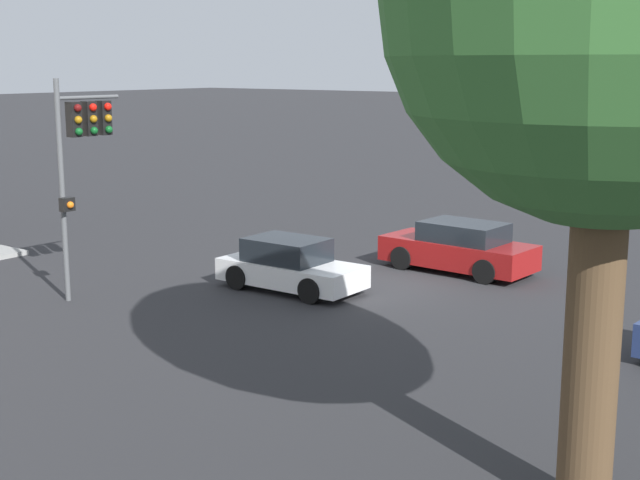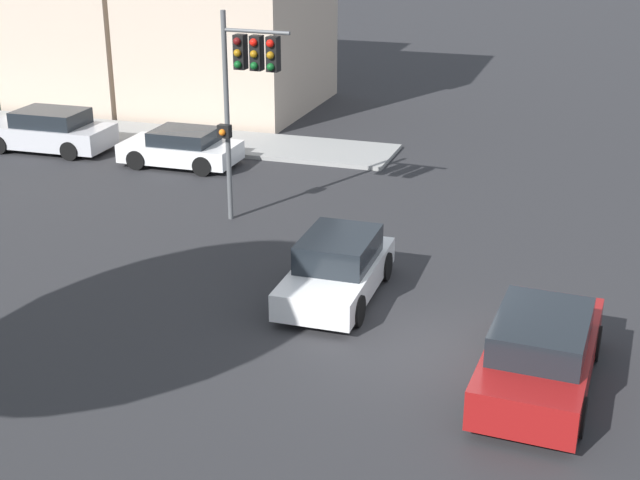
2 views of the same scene
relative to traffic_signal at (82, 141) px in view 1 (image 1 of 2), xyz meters
The scene contains 4 objects.
ground_plane 9.49m from the traffic_signal, 133.14° to the right, with size 300.00×300.00×0.00m, color #28282B.
traffic_signal is the anchor object (origin of this frame).
crossing_car_1 6.42m from the traffic_signal, 136.34° to the right, with size 4.06×1.91×1.43m.
crossing_car_2 11.26m from the traffic_signal, 127.84° to the right, with size 4.65×2.13×1.51m.
Camera 1 is at (-12.94, 21.09, 6.12)m, focal length 50.00 mm.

